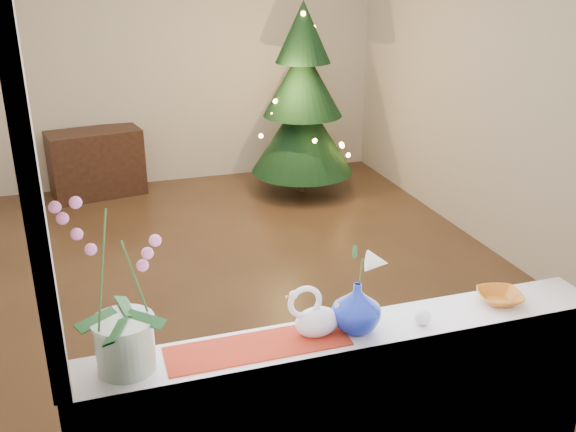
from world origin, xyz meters
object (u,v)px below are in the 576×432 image
xmas_tree (303,100)px  amber_dish (500,298)px  swan (317,311)px  side_table (96,163)px  orchid_pot (119,286)px  blue_vase (357,304)px  paperweight (423,317)px

xmas_tree → amber_dish: bearing=-97.2°
swan → amber_dish: bearing=20.8°
side_table → swan: bearing=-91.7°
orchid_pot → blue_vase: bearing=-0.9°
blue_vase → side_table: bearing=100.6°
swan → side_table: (-0.71, 4.61, -0.68)m
swan → xmas_tree: 4.28m
blue_vase → xmas_tree: 4.24m
swan → amber_dish: swan is taller
paperweight → amber_dish: size_ratio=0.42×
blue_vase → amber_dish: blue_vase is taller
swan → xmas_tree: (1.34, 4.06, -0.06)m
orchid_pot → paperweight: orchid_pot is taller
swan → side_table: bearing=119.4°
amber_dish → swan: bearing=-179.9°
orchid_pot → blue_vase: 0.91m
side_table → orchid_pot: bearing=-100.6°
swan → amber_dish: (0.83, 0.00, -0.08)m
orchid_pot → blue_vase: orchid_pot is taller
blue_vase → xmas_tree: size_ratio=0.12×
xmas_tree → side_table: 2.21m
orchid_pot → swan: (0.72, -0.00, -0.22)m
amber_dish → side_table: (-1.54, 4.61, -0.60)m
swan → blue_vase: bearing=16.4°
paperweight → amber_dish: paperweight is taller
amber_dish → blue_vase: bearing=-178.8°
amber_dish → xmas_tree: (0.51, 4.06, 0.03)m
amber_dish → side_table: bearing=108.5°
side_table → paperweight: bearing=-86.7°
orchid_pot → side_table: orchid_pot is taller
paperweight → swan: bearing=172.2°
blue_vase → amber_dish: size_ratio=1.48×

